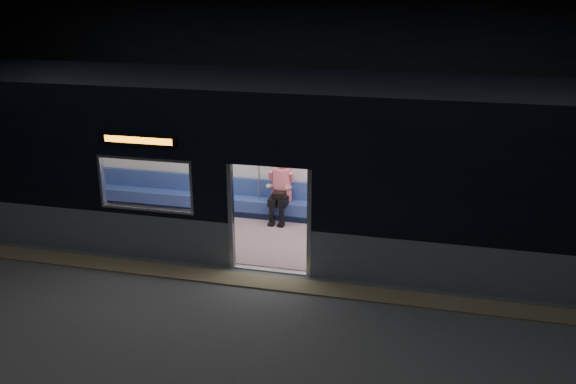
% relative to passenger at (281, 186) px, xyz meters
% --- Properties ---
extents(station_floor, '(24.00, 14.00, 0.01)m').
position_rel_passenger_xyz_m(station_floor, '(0.42, -3.55, -0.83)').
color(station_floor, '#47494C').
rests_on(station_floor, ground).
extents(station_envelope, '(24.00, 14.00, 5.00)m').
position_rel_passenger_xyz_m(station_envelope, '(0.42, -3.55, 2.83)').
color(station_envelope, black).
rests_on(station_envelope, station_floor).
extents(tactile_strip, '(22.80, 0.50, 0.03)m').
position_rel_passenger_xyz_m(tactile_strip, '(0.42, -3.00, -0.81)').
color(tactile_strip, '#8C7F59').
rests_on(tactile_strip, station_floor).
extents(metro_car, '(18.00, 3.04, 3.35)m').
position_rel_passenger_xyz_m(metro_car, '(0.42, -1.00, 1.02)').
color(metro_car, gray).
rests_on(metro_car, station_floor).
extents(passenger, '(0.47, 0.76, 1.44)m').
position_rel_passenger_xyz_m(passenger, '(0.00, 0.00, 0.00)').
color(passenger, black).
rests_on(passenger, metro_car).
extents(handbag, '(0.32, 0.29, 0.14)m').
position_rel_passenger_xyz_m(handbag, '(0.02, -0.24, -0.14)').
color(handbag, black).
rests_on(handbag, passenger).
extents(transit_map, '(1.08, 0.03, 0.70)m').
position_rel_passenger_xyz_m(transit_map, '(4.39, 0.31, 0.67)').
color(transit_map, white).
rests_on(transit_map, metro_car).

